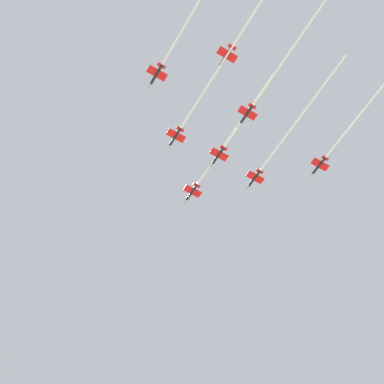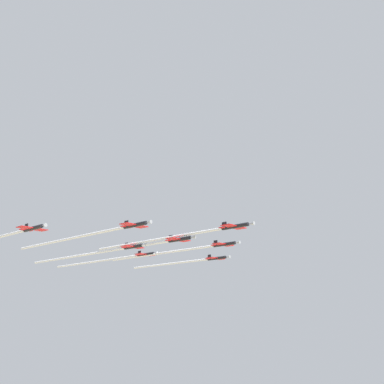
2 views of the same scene
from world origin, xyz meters
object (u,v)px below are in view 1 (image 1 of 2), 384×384
jet_starboard_outer (177,40)px  jet_center_rear (350,127)px  jet_lead (218,154)px  jet_starboard_inner (284,139)px  jet_port_inner (201,97)px  jet_starboard_trail (258,6)px  jet_port_trail (279,68)px  jet_port_outer (242,121)px

jet_starboard_outer → jet_center_rear: (-64.49, -39.35, 0.47)m
jet_lead → jet_starboard_inner: bearing=-45.3°
jet_port_inner → jet_starboard_trail: (-22.34, 31.85, 0.37)m
jet_starboard_inner → jet_starboard_trail: jet_starboard_inner is taller
jet_starboard_trail → jet_center_rear: bearing=19.2°
jet_starboard_outer → jet_center_rear: jet_center_rear is taller
jet_port_trail → jet_port_inner: bearing=127.4°
jet_starboard_inner → jet_port_outer: size_ratio=1.12×
jet_port_outer → jet_starboard_trail: size_ratio=0.90×
jet_port_inner → jet_starboard_inner: bearing=-2.1°
jet_starboard_inner → jet_center_rear: jet_starboard_inner is taller
jet_port_inner → jet_starboard_inner: 37.73m
jet_starboard_outer → jet_port_outer: bearing=20.9°
jet_port_outer → jet_port_trail: size_ratio=0.87×
jet_port_inner → jet_port_outer: jet_port_inner is taller
jet_port_inner → jet_center_rear: (-57.33, -16.74, -0.45)m
jet_center_rear → jet_port_trail: (27.76, 26.07, -0.11)m
jet_port_trail → jet_center_rear: bearing=8.2°
jet_starboard_inner → jet_port_outer: jet_starboard_inner is taller
jet_starboard_outer → jet_starboard_trail: size_ratio=0.81×
jet_lead → jet_center_rear: bearing=-44.4°
jet_port_outer → jet_port_trail: (-14.14, 20.16, 0.04)m
jet_starboard_inner → jet_starboard_trail: size_ratio=1.01×
jet_starboard_inner → jet_starboard_outer: 58.05m
jet_starboard_inner → jet_port_trail: jet_starboard_inner is taller
jet_starboard_inner → jet_port_outer: (16.22, 9.70, -1.23)m
jet_starboard_outer → jet_lead: bearing=40.4°
jet_starboard_outer → jet_starboard_trail: jet_starboard_trail is taller
jet_port_inner → jet_starboard_inner: (-31.65, -20.52, 0.63)m
jet_lead → jet_starboard_inner: (-26.38, 4.79, 0.14)m
jet_starboard_inner → jet_starboard_trail: 53.20m
jet_starboard_outer → jet_center_rear: size_ratio=0.83×
jet_starboard_inner → jet_port_trail: bearing=-129.0°
jet_port_inner → jet_starboard_outer: size_ratio=1.18×
jet_lead → jet_starboard_trail: size_ratio=1.00×
jet_starboard_inner → jet_port_inner: bearing=177.9°
jet_lead → jet_starboard_outer: jet_lead is taller
jet_starboard_outer → jet_port_trail: 39.06m
jet_port_inner → jet_starboard_inner: size_ratio=0.96×
jet_starboard_outer → jet_starboard_trail: 30.94m
jet_lead → jet_starboard_trail: 59.66m
jet_lead → jet_starboard_outer: size_ratio=1.23×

